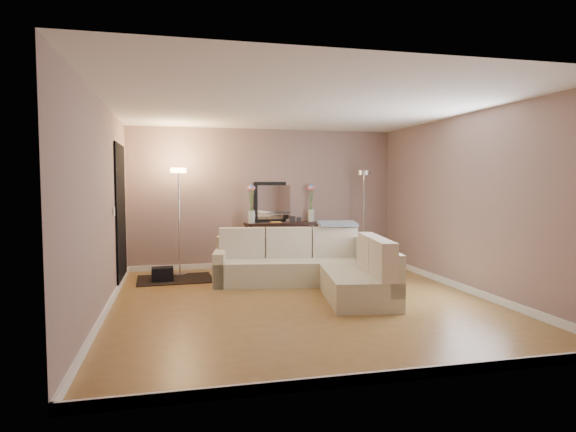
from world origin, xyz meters
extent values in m
cube|color=olive|center=(0.00, 0.00, -0.01)|extent=(5.00, 5.50, 0.01)
cube|color=white|center=(0.00, 0.00, 2.60)|extent=(5.00, 5.50, 0.01)
cube|color=gray|center=(0.00, 2.76, 1.30)|extent=(5.00, 0.02, 2.60)
cube|color=gray|center=(0.00, -2.76, 1.30)|extent=(5.00, 0.02, 2.60)
cube|color=gray|center=(-2.51, 0.00, 1.30)|extent=(0.02, 5.50, 2.60)
cube|color=gray|center=(2.51, 0.00, 1.30)|extent=(0.02, 5.50, 2.60)
cube|color=white|center=(0.00, 2.73, 0.05)|extent=(5.00, 0.03, 0.10)
cube|color=white|center=(0.00, -2.73, 0.05)|extent=(5.00, 0.03, 0.10)
cube|color=white|center=(-2.48, 0.00, 0.05)|extent=(0.03, 5.50, 0.10)
cube|color=white|center=(2.48, 0.00, 0.05)|extent=(0.03, 5.50, 0.10)
cube|color=black|center=(-2.48, 1.70, 1.10)|extent=(0.02, 1.20, 2.20)
cube|color=white|center=(-2.48, 0.85, 1.20)|extent=(0.02, 0.08, 0.12)
cube|color=beige|center=(0.16, 1.17, 0.19)|extent=(2.56, 1.23, 0.38)
cube|color=beige|center=(0.21, 1.50, 0.45)|extent=(2.45, 0.58, 0.53)
cube|color=beige|center=(-0.98, 1.35, 0.26)|extent=(0.30, 0.87, 0.53)
cube|color=beige|center=(0.76, -0.12, 0.19)|extent=(1.08, 1.63, 0.38)
cube|color=beige|center=(1.16, 0.24, 0.45)|extent=(0.56, 2.36, 0.53)
cube|color=beige|center=(-0.60, 1.52, 0.62)|extent=(0.76, 0.32, 0.49)
cube|color=beige|center=(0.15, 1.40, 0.62)|extent=(0.76, 0.32, 0.49)
cube|color=beige|center=(0.90, 1.28, 0.62)|extent=(0.76, 0.32, 0.49)
cube|color=beige|center=(1.03, 0.12, 0.62)|extent=(0.31, 0.70, 0.49)
cube|color=beige|center=(0.92, -0.58, 0.62)|extent=(0.31, 0.70, 0.49)
cube|color=gray|center=(0.95, 1.29, 0.92)|extent=(0.66, 0.43, 0.08)
cube|color=black|center=(0.29, 2.58, 0.83)|extent=(1.42, 0.50, 0.04)
cube|color=black|center=(-0.33, 2.37, 0.41)|extent=(0.05, 0.05, 0.81)
cube|color=black|center=(-0.36, 2.67, 0.41)|extent=(0.05, 0.05, 0.81)
cube|color=black|center=(0.95, 2.49, 0.41)|extent=(0.05, 0.05, 0.81)
cube|color=black|center=(0.92, 2.78, 0.41)|extent=(0.05, 0.05, 0.81)
cube|color=black|center=(0.29, 2.58, 0.19)|extent=(1.33, 0.46, 0.03)
cube|color=#BF3333|center=(-0.28, 2.53, 0.31)|extent=(0.05, 0.17, 0.20)
cube|color=#3359A5|center=(-0.23, 2.53, 0.32)|extent=(0.05, 0.17, 0.22)
cube|color=gold|center=(-0.18, 2.54, 0.33)|extent=(0.06, 0.17, 0.25)
cube|color=#3F7F4C|center=(-0.13, 2.54, 0.31)|extent=(0.07, 0.17, 0.20)
cube|color=#994C99|center=(-0.08, 2.55, 0.32)|extent=(0.05, 0.17, 0.22)
cube|color=orange|center=(-0.03, 2.55, 0.33)|extent=(0.05, 0.17, 0.25)
cube|color=#262626|center=(0.02, 2.55, 0.31)|extent=(0.06, 0.17, 0.20)
cube|color=#4C99B2|center=(0.07, 2.56, 0.32)|extent=(0.07, 0.17, 0.22)
cube|color=#B2A58C|center=(0.12, 2.56, 0.33)|extent=(0.05, 0.17, 0.25)
cube|color=brown|center=(0.17, 2.57, 0.31)|extent=(0.05, 0.17, 0.20)
cube|color=navy|center=(0.22, 2.57, 0.32)|extent=(0.06, 0.17, 0.22)
cube|color=gold|center=(0.27, 2.58, 0.33)|extent=(0.07, 0.17, 0.25)
cube|color=black|center=(0.28, 2.76, 1.23)|extent=(0.98, 0.13, 0.77)
cube|color=white|center=(0.28, 2.74, 1.23)|extent=(0.85, 0.09, 0.64)
cube|color=orange|center=(0.17, 2.54, 0.85)|extent=(0.20, 0.14, 0.04)
cube|color=black|center=(0.49, 2.54, 0.90)|extent=(0.11, 0.03, 0.14)
cube|color=black|center=(0.62, 2.55, 0.89)|extent=(0.09, 0.03, 0.12)
cylinder|color=silver|center=(-0.29, 2.53, 0.96)|extent=(0.14, 0.14, 0.26)
cylinder|color=#38722D|center=(-0.31, 2.52, 1.26)|extent=(0.10, 0.02, 0.44)
sphere|color=#E5598C|center=(-0.33, 2.52, 1.48)|extent=(0.08, 0.08, 0.07)
cylinder|color=#38722D|center=(-0.30, 2.53, 1.27)|extent=(0.06, 0.01, 0.47)
sphere|color=white|center=(-0.31, 2.52, 1.51)|extent=(0.08, 0.08, 0.07)
cylinder|color=#38722D|center=(-0.29, 2.53, 1.28)|extent=(0.01, 0.01, 0.49)
sphere|color=#598CE5|center=(-0.29, 2.53, 1.53)|extent=(0.08, 0.08, 0.07)
cylinder|color=#38722D|center=(-0.28, 2.53, 1.26)|extent=(0.06, 0.01, 0.45)
sphere|color=#E58C4C|center=(-0.27, 2.53, 1.48)|extent=(0.08, 0.08, 0.07)
cylinder|color=#38722D|center=(-0.27, 2.53, 1.27)|extent=(0.11, 0.02, 0.46)
sphere|color=#D866B2|center=(-0.25, 2.53, 1.51)|extent=(0.08, 0.08, 0.07)
cylinder|color=silver|center=(0.88, 2.63, 0.96)|extent=(0.14, 0.14, 0.26)
cylinder|color=#38722D|center=(0.86, 2.63, 1.26)|extent=(0.10, 0.02, 0.44)
sphere|color=#E5598C|center=(0.84, 2.63, 1.48)|extent=(0.08, 0.08, 0.07)
cylinder|color=#38722D|center=(0.87, 2.63, 1.27)|extent=(0.06, 0.01, 0.47)
sphere|color=white|center=(0.86, 2.63, 1.51)|extent=(0.08, 0.08, 0.07)
cylinder|color=#38722D|center=(0.88, 2.63, 1.28)|extent=(0.01, 0.01, 0.49)
sphere|color=#598CE5|center=(0.88, 2.63, 1.53)|extent=(0.08, 0.08, 0.07)
cylinder|color=#38722D|center=(0.89, 2.63, 1.26)|extent=(0.06, 0.01, 0.45)
sphere|color=#E58C4C|center=(0.90, 2.63, 1.48)|extent=(0.08, 0.08, 0.07)
cylinder|color=#38722D|center=(0.90, 2.63, 1.27)|extent=(0.11, 0.02, 0.46)
sphere|color=#D866B2|center=(0.92, 2.63, 1.51)|extent=(0.08, 0.08, 0.07)
cylinder|color=silver|center=(-1.59, 2.22, 0.02)|extent=(0.25, 0.25, 0.03)
cylinder|color=silver|center=(-1.59, 2.22, 0.89)|extent=(0.03, 0.03, 1.76)
cylinder|color=#FFBF72|center=(-1.59, 2.22, 1.81)|extent=(0.27, 0.27, 0.08)
cylinder|color=silver|center=(1.84, 2.35, 0.01)|extent=(0.29, 0.29, 0.03)
cylinder|color=silver|center=(1.84, 2.35, 0.88)|extent=(0.03, 0.03, 1.73)
cylinder|color=silver|center=(1.84, 2.35, 1.78)|extent=(0.32, 0.32, 0.08)
cube|color=black|center=(-1.67, 1.87, 0.01)|extent=(1.25, 0.96, 0.02)
cube|color=black|center=(-1.87, 1.76, 0.12)|extent=(0.35, 0.26, 0.22)
camera|label=1|loc=(-1.63, -6.21, 1.60)|focal=30.00mm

